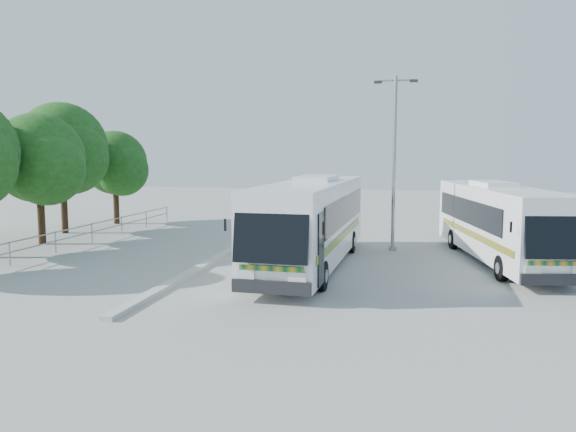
% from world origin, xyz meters
% --- Properties ---
extents(ground, '(100.00, 100.00, 0.00)m').
position_xyz_m(ground, '(0.00, 0.00, 0.00)').
color(ground, '#999994').
rests_on(ground, ground).
extents(kerb_divider, '(0.40, 16.00, 0.15)m').
position_xyz_m(kerb_divider, '(-2.30, 2.00, 0.07)').
color(kerb_divider, '#B2B2AD').
rests_on(kerb_divider, ground).
extents(railing, '(0.06, 22.00, 1.00)m').
position_xyz_m(railing, '(-10.00, 4.00, 0.74)').
color(railing, gray).
rests_on(railing, ground).
extents(tree_far_c, '(4.97, 4.69, 6.49)m').
position_xyz_m(tree_far_c, '(-12.12, 5.10, 4.26)').
color(tree_far_c, '#382314').
rests_on(tree_far_c, ground).
extents(tree_far_d, '(5.62, 5.30, 7.33)m').
position_xyz_m(tree_far_d, '(-13.31, 8.80, 4.82)').
color(tree_far_d, '#382314').
rests_on(tree_far_d, ground).
extents(tree_far_e, '(4.54, 4.28, 5.92)m').
position_xyz_m(tree_far_e, '(-12.63, 13.30, 3.89)').
color(tree_far_e, '#382314').
rests_on(tree_far_e, ground).
extents(coach_main, '(2.92, 12.30, 3.39)m').
position_xyz_m(coach_main, '(1.86, 2.57, 1.86)').
color(coach_main, white).
rests_on(coach_main, ground).
extents(coach_adjacent, '(4.22, 11.50, 3.13)m').
position_xyz_m(coach_adjacent, '(9.31, 5.12, 1.72)').
color(coach_adjacent, white).
rests_on(coach_adjacent, ground).
extents(lamppost, '(1.96, 0.33, 7.99)m').
position_xyz_m(lamppost, '(4.93, 6.98, 4.41)').
color(lamppost, '#909298').
rests_on(lamppost, ground).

